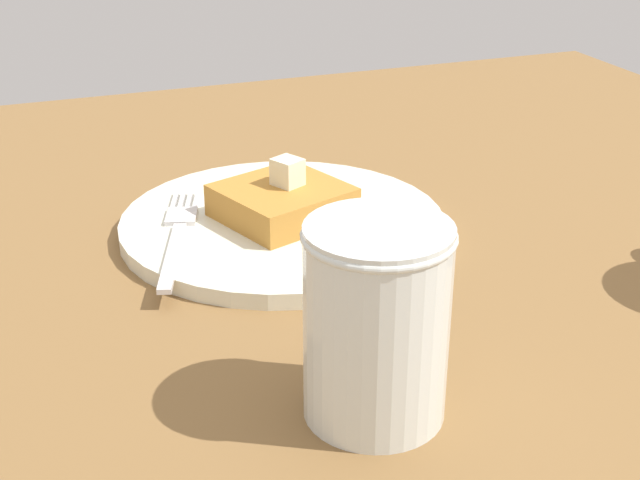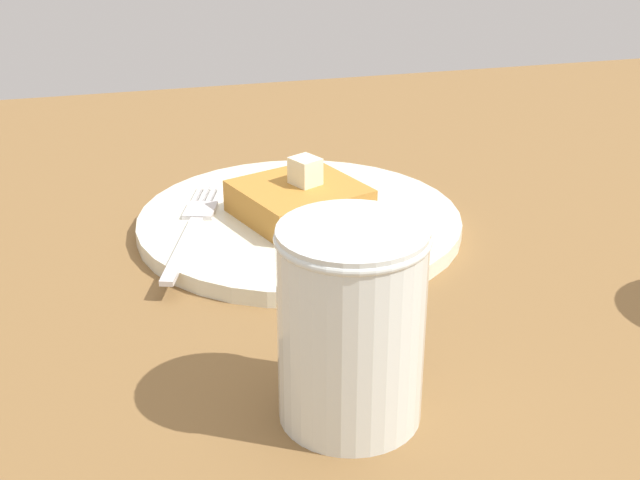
% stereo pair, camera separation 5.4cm
% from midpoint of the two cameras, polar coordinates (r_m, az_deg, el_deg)
% --- Properties ---
extents(table_surface, '(0.91, 0.91, 0.03)m').
position_cam_midpoint_polar(table_surface, '(0.66, 9.52, -1.21)').
color(table_surface, brown).
rests_on(table_surface, ground).
extents(plate, '(0.24, 0.24, 0.01)m').
position_cam_midpoint_polar(plate, '(0.66, 1.02, 1.12)').
color(plate, silver).
rests_on(plate, table_surface).
extents(toast_slice_center, '(0.10, 0.11, 0.02)m').
position_cam_midpoint_polar(toast_slice_center, '(0.65, 1.03, 2.48)').
color(toast_slice_center, '#B4792F').
rests_on(toast_slice_center, plate).
extents(butter_pat_primary, '(0.03, 0.02, 0.02)m').
position_cam_midpoint_polar(butter_pat_primary, '(0.65, 1.44, 4.39)').
color(butter_pat_primary, '#F0EAC7').
rests_on(butter_pat_primary, toast_slice_center).
extents(fork, '(0.16, 0.06, 0.00)m').
position_cam_midpoint_polar(fork, '(0.64, -5.70, 1.00)').
color(fork, silver).
rests_on(fork, plate).
extents(syrup_jar, '(0.07, 0.07, 0.10)m').
position_cam_midpoint_polar(syrup_jar, '(0.44, 5.54, -5.82)').
color(syrup_jar, '#431E0D').
rests_on(syrup_jar, table_surface).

